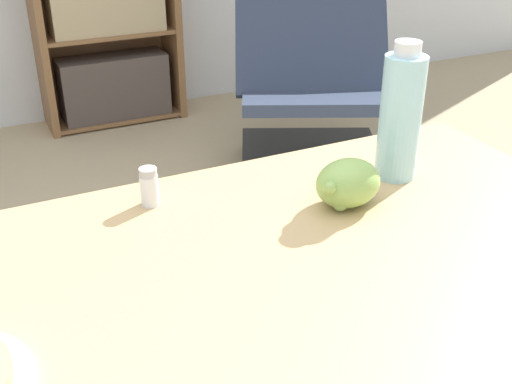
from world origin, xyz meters
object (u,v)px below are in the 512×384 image
(drink_bottle, at_px, (400,116))
(lounge_chair_far, at_px, (313,107))
(salt_shaker, at_px, (149,187))
(grape_bunch, at_px, (348,184))

(drink_bottle, relative_size, lounge_chair_far, 0.27)
(drink_bottle, bearing_deg, salt_shaker, 168.89)
(lounge_chair_far, bearing_deg, drink_bottle, -90.48)
(grape_bunch, height_order, lounge_chair_far, lounge_chair_far)
(grape_bunch, height_order, drink_bottle, drink_bottle)
(grape_bunch, distance_m, salt_shaker, 0.34)
(grape_bunch, relative_size, salt_shaker, 1.75)
(drink_bottle, height_order, lounge_chair_far, drink_bottle)
(lounge_chair_far, bearing_deg, grape_bunch, -94.05)
(drink_bottle, relative_size, salt_shaker, 3.69)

